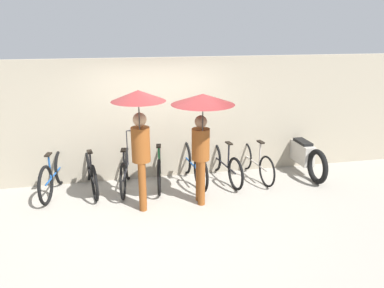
% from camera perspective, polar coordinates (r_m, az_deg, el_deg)
% --- Properties ---
extents(ground_plane, '(30.00, 30.00, 0.00)m').
position_cam_1_polar(ground_plane, '(6.65, -3.49, -10.47)').
color(ground_plane, gray).
extents(back_wall, '(13.23, 0.12, 2.53)m').
position_cam_1_polar(back_wall, '(7.83, -5.55, 3.76)').
color(back_wall, gray).
rests_on(back_wall, ground).
extents(parked_bicycle_0, '(0.46, 1.67, 1.04)m').
position_cam_1_polar(parked_bicycle_0, '(7.73, -20.31, -4.37)').
color(parked_bicycle_0, black).
rests_on(parked_bicycle_0, ground).
extents(parked_bicycle_1, '(0.50, 1.74, 1.09)m').
position_cam_1_polar(parked_bicycle_1, '(7.67, -15.24, -4.14)').
color(parked_bicycle_1, black).
rests_on(parked_bicycle_1, ground).
extents(parked_bicycle_2, '(0.44, 1.65, 1.08)m').
position_cam_1_polar(parked_bicycle_2, '(7.57, -10.07, -4.01)').
color(parked_bicycle_2, black).
rests_on(parked_bicycle_2, ground).
extents(parked_bicycle_3, '(0.44, 1.80, 1.02)m').
position_cam_1_polar(parked_bicycle_3, '(7.70, -5.00, -3.41)').
color(parked_bicycle_3, black).
rests_on(parked_bicycle_3, ground).
extents(parked_bicycle_4, '(0.44, 1.78, 1.11)m').
position_cam_1_polar(parked_bicycle_4, '(7.75, 0.07, -3.03)').
color(parked_bicycle_4, black).
rests_on(parked_bicycle_4, ground).
extents(parked_bicycle_5, '(0.44, 1.74, 1.05)m').
position_cam_1_polar(parked_bicycle_5, '(7.91, 4.95, -2.99)').
color(parked_bicycle_5, black).
rests_on(parked_bicycle_5, ground).
extents(parked_bicycle_6, '(0.44, 1.66, 0.99)m').
position_cam_1_polar(parked_bicycle_6, '(8.12, 9.61, -2.67)').
color(parked_bicycle_6, black).
rests_on(parked_bicycle_6, ground).
extents(pedestrian_leading, '(0.89, 0.89, 2.15)m').
position_cam_1_polar(pedestrian_leading, '(6.23, -8.00, 3.46)').
color(pedestrian_leading, brown).
rests_on(pedestrian_leading, ground).
extents(pedestrian_center, '(1.08, 1.08, 2.05)m').
position_cam_1_polar(pedestrian_center, '(6.37, 1.55, 4.14)').
color(pedestrian_center, brown).
rests_on(pedestrian_center, ground).
extents(motorcycle, '(0.58, 2.05, 0.93)m').
position_cam_1_polar(motorcycle, '(8.64, 16.39, -1.50)').
color(motorcycle, black).
rests_on(motorcycle, ground).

